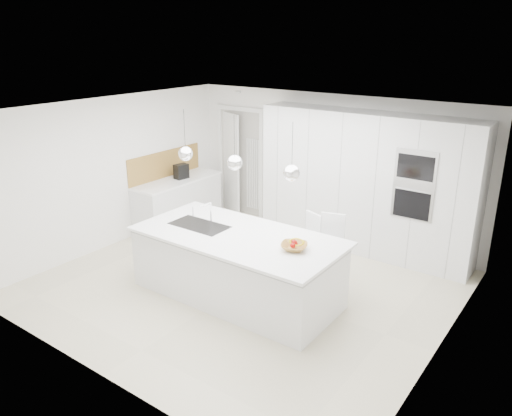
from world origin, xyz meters
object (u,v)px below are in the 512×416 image
Objects in this scene: espresso_machine at (181,171)px; bar_stool_left at (308,250)px; bar_stool_right at (327,254)px; island_base at (236,268)px; fruit_bowl at (294,247)px.

bar_stool_left is at bearing -4.40° from espresso_machine.
bar_stool_right reaches higher than bar_stool_left.
bar_stool_right is at bearing 44.91° from island_base.
bar_stool_left is at bearing 163.98° from bar_stool_right.
espresso_machine is 0.26× the size of bar_stool_left.
fruit_bowl is at bearing -16.17° from espresso_machine.
bar_stool_left is (0.60, 0.90, 0.09)m from island_base.
espresso_machine is (-3.40, 1.53, 0.09)m from fruit_bowl.
island_base is at bearing -150.36° from bar_stool_right.
espresso_machine is (-2.53, 1.60, 0.61)m from island_base.
island_base is 1.09m from bar_stool_left.
fruit_bowl is at bearing -52.37° from bar_stool_left.
bar_stool_right is at bearing 87.82° from fruit_bowl.
island_base is 10.34× the size of espresso_machine.
espresso_machine reaches higher than island_base.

